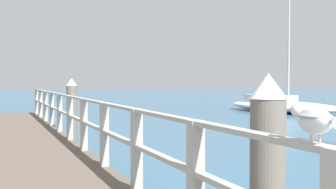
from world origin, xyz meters
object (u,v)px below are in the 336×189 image
dock_piling_far (72,110)px  boat_1 (282,105)px  dock_piling_near (268,184)px  seagull_foreground (314,119)px

dock_piling_far → boat_1: (12.41, 6.59, -0.52)m
boat_1 → dock_piling_near: bearing=40.0°
dock_piling_far → seagull_foreground: (-0.38, -9.68, 0.61)m
dock_piling_near → seagull_foreground: bearing=-112.6°
dock_piling_near → dock_piling_far: size_ratio=1.00×
dock_piling_near → boat_1: boat_1 is taller
seagull_foreground → boat_1: 20.73m
dock_piling_far → boat_1: boat_1 is taller
dock_piling_near → dock_piling_far: bearing=90.0°
seagull_foreground → dock_piling_near: bearing=79.4°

